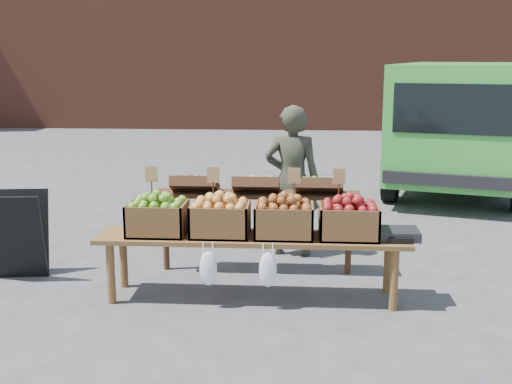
# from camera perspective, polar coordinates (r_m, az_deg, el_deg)

# --- Properties ---
(ground) EXTENTS (80.00, 80.00, 0.00)m
(ground) POSITION_cam_1_polar(r_m,az_deg,el_deg) (5.87, -7.60, -8.99)
(ground) COLOR #4B4B4E
(delivery_van) EXTENTS (3.19, 4.81, 1.98)m
(delivery_van) POSITION_cam_1_polar(r_m,az_deg,el_deg) (10.73, 17.80, 5.54)
(delivery_van) COLOR green
(delivery_van) RESTS_ON ground
(vendor) EXTENTS (0.61, 0.43, 1.60)m
(vendor) POSITION_cam_1_polar(r_m,az_deg,el_deg) (6.77, 3.22, 0.99)
(vendor) COLOR #323629
(vendor) RESTS_ON ground
(chalkboard_sign) EXTENTS (0.59, 0.38, 0.85)m
(chalkboard_sign) POSITION_cam_1_polar(r_m,az_deg,el_deg) (6.54, -20.54, -3.55)
(chalkboard_sign) COLOR black
(chalkboard_sign) RESTS_ON ground
(back_table) EXTENTS (2.10, 0.44, 1.04)m
(back_table) POSITION_cam_1_polar(r_m,az_deg,el_deg) (6.26, 0.04, -2.53)
(back_table) COLOR #3E2415
(back_table) RESTS_ON ground
(display_bench) EXTENTS (2.70, 0.56, 0.57)m
(display_bench) POSITION_cam_1_polar(r_m,az_deg,el_deg) (5.64, -0.34, -6.68)
(display_bench) COLOR brown
(display_bench) RESTS_ON ground
(crate_golden_apples) EXTENTS (0.50, 0.40, 0.28)m
(crate_golden_apples) POSITION_cam_1_polar(r_m,az_deg,el_deg) (5.64, -8.75, -2.33)
(crate_golden_apples) COLOR #497C28
(crate_golden_apples) RESTS_ON display_bench
(crate_russet_pears) EXTENTS (0.50, 0.40, 0.28)m
(crate_russet_pears) POSITION_cam_1_polar(r_m,az_deg,el_deg) (5.55, -3.19, -2.45)
(crate_russet_pears) COLOR gold
(crate_russet_pears) RESTS_ON display_bench
(crate_red_apples) EXTENTS (0.50, 0.40, 0.28)m
(crate_red_apples) POSITION_cam_1_polar(r_m,az_deg,el_deg) (5.51, 2.51, -2.55)
(crate_red_apples) COLOR #9A5122
(crate_red_apples) RESTS_ON display_bench
(crate_green_apples) EXTENTS (0.50, 0.40, 0.28)m
(crate_green_apples) POSITION_cam_1_polar(r_m,az_deg,el_deg) (5.52, 8.23, -2.62)
(crate_green_apples) COLOR maroon
(crate_green_apples) RESTS_ON display_bench
(weighing_scale) EXTENTS (0.34, 0.30, 0.08)m
(weighing_scale) POSITION_cam_1_polar(r_m,az_deg,el_deg) (5.60, 12.55, -3.65)
(weighing_scale) COLOR black
(weighing_scale) RESTS_ON display_bench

